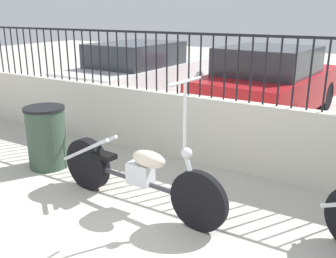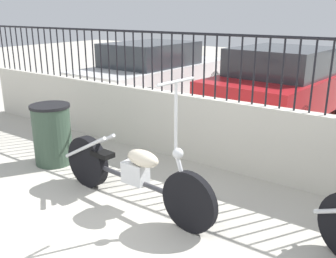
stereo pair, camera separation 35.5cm
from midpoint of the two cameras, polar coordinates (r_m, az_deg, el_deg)
The scene contains 6 objects.
low_wall at distance 5.38m, azimuth 8.83°, elevation -0.54°, with size 10.40×0.18×0.98m.
fence_railing at distance 5.15m, azimuth 9.39°, elevation 10.80°, with size 10.40×0.04×0.88m.
motorcycle_dark_grey at distance 4.31m, azimuth -4.25°, elevation -6.39°, with size 2.29×0.52×1.53m.
trash_bin at distance 5.59m, azimuth -15.50°, elevation -0.79°, with size 0.56×0.56×0.88m.
car_white at distance 9.31m, azimuth -0.86°, elevation 8.70°, with size 1.84×4.50×1.43m.
car_red at distance 8.08m, azimuth 18.41°, elevation 6.55°, with size 2.21×4.09×1.46m.
Camera 2 is at (2.43, -1.49, 2.13)m, focal length 40.00 mm.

